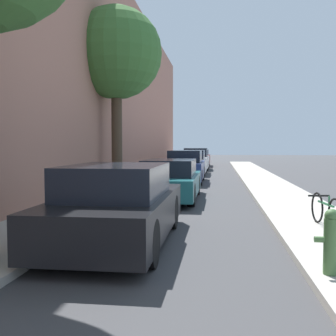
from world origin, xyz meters
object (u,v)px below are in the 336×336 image
Objects in this scene: parked_car_navy at (186,167)px; parked_car_maroon at (199,158)px; bicycle at (325,211)px; parked_car_white at (196,160)px; fire_hydrant at (331,241)px; parked_car_black at (118,206)px; parked_car_silver at (190,163)px; street_tree_far at (116,54)px; parked_car_teal at (170,180)px.

parked_car_navy is 14.90m from parked_car_maroon.
parked_car_white is at bearing 93.98° from bicycle.
parked_car_maroon reaches higher than bicycle.
bicycle is at bearing -79.69° from parked_car_white.
parked_car_white is 4.71× the size of fire_hydrant.
parked_car_black is 22.00m from parked_car_white.
parked_car_maroon is 2.58× the size of bicycle.
parked_car_black reaches higher than parked_car_maroon.
parked_car_silver is 10.11m from street_tree_far.
parked_car_black reaches higher than fire_hydrant.
parked_car_maroon is (0.03, 9.63, -0.02)m from parked_car_silver.
bicycle is at bearing 19.28° from parked_car_black.
parked_car_black is 17.28m from parked_car_silver.
parked_car_black is 2.80× the size of bicycle.
street_tree_far is (-2.31, -8.68, 4.63)m from parked_car_silver.
parked_car_teal is at bearing -89.21° from parked_car_silver.
parked_car_maroon is at bearing 96.19° from fire_hydrant.
parked_car_silver is at bearing 97.25° from bicycle.
parked_car_navy is at bearing 90.04° from parked_car_teal.
parked_car_white reaches higher than parked_car_silver.
parked_car_maroon is (-0.06, 4.91, -0.05)m from parked_car_white.
parked_car_maroon is at bearing 92.16° from bicycle.
parked_car_silver is at bearing 75.12° from street_tree_far.
bicycle is (3.69, -4.54, -0.18)m from parked_car_teal.
parked_car_teal is at bearing -89.76° from parked_car_white.
parked_car_black is 1.03× the size of parked_car_navy.
bicycle is (0.71, 3.07, -0.10)m from fire_hydrant.
fire_hydrant is at bearing -109.34° from bicycle.
street_tree_far reaches higher than bicycle.
street_tree_far is at bearing -104.88° from parked_car_silver.
fire_hydrant is 0.53× the size of bicycle.
street_tree_far is (-2.46, -3.42, 4.61)m from parked_car_navy.
fire_hydrant reaches higher than bicycle.
parked_car_black reaches higher than parked_car_teal.
parked_car_black is 10.03m from street_tree_far.
parked_car_silver is 4.72m from parked_car_white.
parked_car_white is (0.16, 22.00, 0.05)m from parked_car_black.
parked_car_white is 23.89m from fire_hydrant.
parked_car_navy is 9.98m from parked_car_white.
fire_hydrant is (2.98, -13.71, -0.17)m from parked_car_navy.
parked_car_maroon is at bearing 82.72° from street_tree_far.
parked_car_navy is at bearing 102.27° from fire_hydrant.
parked_car_navy is at bearing 88.93° from parked_car_black.
parked_car_black is 1.09× the size of parked_car_maroon.
bicycle is (3.75, -20.63, -0.28)m from parked_car_white.
fire_hydrant is at bearing -82.68° from parked_car_white.
parked_car_black is at bearing -90.24° from parked_car_silver.
parked_car_silver is at bearing 89.76° from parked_car_black.
bicycle is at bearing -50.94° from parked_car_teal.
parked_car_black is 5.31× the size of fire_hydrant.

